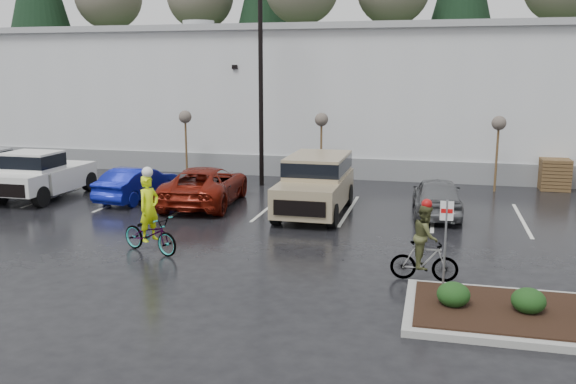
% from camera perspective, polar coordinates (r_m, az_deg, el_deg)
% --- Properties ---
extents(ground, '(120.00, 120.00, 0.00)m').
position_cam_1_polar(ground, '(15.04, -0.51, -8.41)').
color(ground, black).
rests_on(ground, ground).
extents(warehouse, '(60.50, 15.50, 7.20)m').
position_cam_1_polar(warehouse, '(35.90, 8.23, 9.00)').
color(warehouse, silver).
rests_on(warehouse, ground).
extents(wooded_ridge, '(80.00, 25.00, 6.00)m').
position_cam_1_polar(wooded_ridge, '(58.86, 10.44, 9.21)').
color(wooded_ridge, '#21411B').
rests_on(wooded_ridge, ground).
extents(lamppost, '(0.50, 1.00, 9.22)m').
position_cam_1_polar(lamppost, '(26.79, -2.58, 12.67)').
color(lamppost, black).
rests_on(lamppost, ground).
extents(sapling_west, '(0.60, 0.60, 3.20)m').
position_cam_1_polar(sapling_west, '(29.17, -9.59, 6.61)').
color(sapling_west, '#43311A').
rests_on(sapling_west, ground).
extents(sapling_mid, '(0.60, 0.60, 3.20)m').
position_cam_1_polar(sapling_mid, '(27.28, 3.15, 6.42)').
color(sapling_mid, '#43311A').
rests_on(sapling_mid, ground).
extents(sapling_east, '(0.60, 0.60, 3.20)m').
position_cam_1_polar(sapling_east, '(26.94, 19.11, 5.75)').
color(sapling_east, '#43311A').
rests_on(sapling_east, ground).
extents(pallet_stack_a, '(1.20, 1.20, 1.35)m').
position_cam_1_polar(pallet_stack_a, '(28.51, 23.66, 1.53)').
color(pallet_stack_a, '#43311A').
rests_on(pallet_stack_a, ground).
extents(shrub_a, '(0.70, 0.70, 0.52)m').
position_cam_1_polar(shrub_a, '(13.56, 15.22, -9.24)').
color(shrub_a, '#193612').
rests_on(shrub_a, curb_island).
extents(shrub_b, '(0.70, 0.70, 0.52)m').
position_cam_1_polar(shrub_b, '(13.70, 21.58, -9.44)').
color(shrub_b, '#193612').
rests_on(shrub_b, curb_island).
extents(fire_lane_sign, '(0.30, 0.05, 2.20)m').
position_cam_1_polar(fire_lane_sign, '(14.40, 14.53, -3.83)').
color(fire_lane_sign, gray).
rests_on(fire_lane_sign, ground).
extents(pickup_white, '(2.10, 5.20, 1.96)m').
position_cam_1_polar(pickup_white, '(26.52, -21.55, 1.69)').
color(pickup_white, silver).
rests_on(pickup_white, ground).
extents(car_blue, '(1.90, 4.16, 1.32)m').
position_cam_1_polar(car_blue, '(24.80, -13.91, 0.78)').
color(car_blue, '#0C168D').
rests_on(car_blue, ground).
extents(car_red, '(2.88, 5.46, 1.47)m').
position_cam_1_polar(car_red, '(23.50, -7.74, 0.61)').
color(car_red, maroon).
rests_on(car_red, ground).
extents(suv_tan, '(2.20, 5.10, 2.06)m').
position_cam_1_polar(suv_tan, '(21.74, 2.53, 0.62)').
color(suv_tan, '#9C8A69').
rests_on(suv_tan, ground).
extents(car_grey, '(1.88, 4.15, 1.38)m').
position_cam_1_polar(car_grey, '(22.15, 13.77, -0.39)').
color(car_grey, slate).
rests_on(car_grey, ground).
extents(cyclist_hivis, '(2.15, 1.38, 2.46)m').
position_cam_1_polar(cyclist_hivis, '(17.61, -12.80, -3.16)').
color(cyclist_hivis, '#3F3F44').
rests_on(cyclist_hivis, ground).
extents(cyclist_olive, '(1.59, 0.76, 2.05)m').
position_cam_1_polar(cyclist_olive, '(15.27, 12.67, -5.37)').
color(cyclist_olive, '#3F3F44').
rests_on(cyclist_olive, ground).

